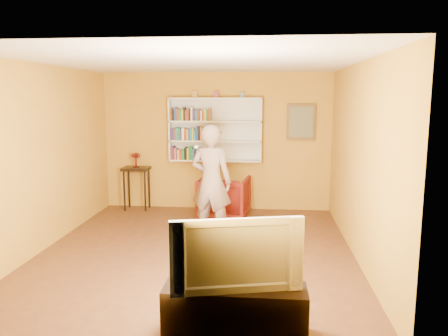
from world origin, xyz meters
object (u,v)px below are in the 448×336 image
(person, at_px, (211,182))
(television, at_px, (235,252))
(armchair, at_px, (224,198))
(ruby_lustre, at_px, (136,157))
(console_table, at_px, (136,175))
(tv_cabinet, at_px, (235,311))
(bookshelf, at_px, (216,130))

(person, height_order, television, person)
(armchair, bearing_deg, ruby_lustre, -10.62)
(person, xyz_separation_m, television, (0.58, -2.88, -0.08))
(console_table, distance_m, tv_cabinet, 5.07)
(console_table, relative_size, person, 0.47)
(bookshelf, height_order, tv_cabinet, bookshelf)
(tv_cabinet, bearing_deg, armchair, 96.91)
(ruby_lustre, relative_size, armchair, 0.33)
(bookshelf, xyz_separation_m, ruby_lustre, (-1.57, -0.16, -0.53))
(console_table, distance_m, person, 2.36)
(person, xyz_separation_m, tv_cabinet, (0.58, -2.88, -0.67))
(bookshelf, relative_size, console_table, 2.11)
(armchair, bearing_deg, tv_cabinet, 103.93)
(person, bearing_deg, armchair, -82.49)
(bookshelf, distance_m, armchair, 1.42)
(bookshelf, bearing_deg, ruby_lustre, -174.19)
(ruby_lustre, xyz_separation_m, tv_cabinet, (2.28, -4.50, -0.82))
(console_table, bearing_deg, television, -63.09)
(bookshelf, relative_size, television, 1.50)
(person, distance_m, television, 2.94)
(person, height_order, tv_cabinet, person)
(bookshelf, height_order, console_table, bookshelf)
(console_table, height_order, tv_cabinet, console_table)
(console_table, distance_m, armchair, 1.92)
(armchair, height_order, tv_cabinet, armchair)
(person, bearing_deg, television, 114.75)
(console_table, xyz_separation_m, tv_cabinet, (2.28, -4.50, -0.47))
(television, bearing_deg, tv_cabinet, 0.00)
(armchair, relative_size, tv_cabinet, 0.66)
(bookshelf, distance_m, television, 4.78)
(console_table, bearing_deg, person, -43.55)
(console_table, distance_m, television, 5.05)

